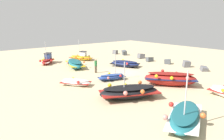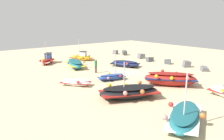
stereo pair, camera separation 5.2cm
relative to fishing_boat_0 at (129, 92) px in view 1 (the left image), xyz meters
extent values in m
plane|color=#C6B289|center=(-6.74, 5.61, -0.55)|extent=(59.86, 59.86, 0.00)
ellipsoid|color=black|center=(0.00, 0.00, -0.05)|extent=(4.03, 5.40, 1.08)
cube|color=maroon|center=(0.00, 0.00, 0.00)|extent=(3.99, 5.24, 0.16)
ellipsoid|color=black|center=(0.00, 0.00, 0.37)|extent=(3.52, 4.74, 0.23)
cylinder|color=#B7B7BC|center=(-0.19, -0.40, 1.50)|extent=(0.08, 0.08, 2.10)
sphere|color=yellow|center=(-1.65, -0.76, 0.30)|extent=(0.35, 0.35, 0.35)
sphere|color=#EA7F75|center=(0.77, -1.13, 0.34)|extent=(0.35, 0.35, 0.35)
sphere|color=yellow|center=(-1.06, 0.50, 0.22)|extent=(0.35, 0.35, 0.35)
sphere|color=orange|center=(1.37, 0.13, 0.35)|extent=(0.35, 0.35, 0.35)
sphere|color=orange|center=(-0.47, 1.76, 0.36)|extent=(0.35, 0.35, 0.35)
ellipsoid|color=navy|center=(-9.20, 7.94, -0.18)|extent=(4.44, 3.29, 0.83)
cube|color=black|center=(-9.20, 7.94, -0.14)|extent=(4.30, 3.25, 0.15)
ellipsoid|color=#151E45|center=(-9.20, 7.94, 0.13)|extent=(3.89, 2.87, 0.19)
sphere|color=red|center=(-8.15, 7.37, 0.11)|extent=(0.28, 0.28, 0.28)
sphere|color=yellow|center=(-10.26, 8.52, 0.14)|extent=(0.28, 0.28, 0.28)
ellipsoid|color=#1E6670|center=(-13.16, 2.29, -0.09)|extent=(5.18, 3.17, 0.97)
cube|color=gold|center=(-13.16, 2.29, -0.04)|extent=(5.01, 3.16, 0.12)
ellipsoid|color=#1A565F|center=(-13.16, 2.29, 0.30)|extent=(4.56, 2.77, 0.19)
sphere|color=orange|center=(-13.95, 3.58, 0.26)|extent=(0.28, 0.28, 0.28)
sphere|color=#EA7F75|center=(-13.46, 1.34, 0.15)|extent=(0.28, 0.28, 0.28)
sphere|color=orange|center=(-11.78, 2.91, 0.32)|extent=(0.28, 0.28, 0.28)
sphere|color=red|center=(4.43, 7.31, 0.08)|extent=(0.28, 0.28, 0.28)
sphere|color=yellow|center=(4.98, 5.74, 0.21)|extent=(0.28, 0.28, 0.28)
ellipsoid|color=gold|center=(-17.23, 5.68, -0.19)|extent=(4.03, 3.27, 0.82)
cube|color=maroon|center=(-17.23, 5.68, -0.16)|extent=(3.90, 3.19, 0.16)
ellipsoid|color=gold|center=(-17.23, 5.68, 0.11)|extent=(3.53, 2.85, 0.20)
cube|color=white|center=(-16.87, 5.91, 0.51)|extent=(1.18, 1.18, 0.68)
cube|color=#333338|center=(-16.87, 5.91, 0.88)|extent=(1.37, 1.37, 0.06)
cylinder|color=#B7B7BC|center=(-17.50, 5.51, 1.48)|extent=(0.08, 0.08, 2.63)
sphere|color=red|center=(-18.58, 5.79, 0.01)|extent=(0.31, 0.31, 0.31)
sphere|color=orange|center=(-17.26, 4.71, 0.00)|extent=(0.31, 0.31, 0.31)
sphere|color=red|center=(-17.66, 6.37, 0.01)|extent=(0.31, 0.31, 0.31)
sphere|color=yellow|center=(-16.34, 5.29, 0.13)|extent=(0.31, 0.31, 0.31)
sphere|color=#EA7F75|center=(-16.75, 6.95, 0.04)|extent=(0.31, 0.31, 0.31)
ellipsoid|color=#2D4C9E|center=(-5.14, 2.30, -0.25)|extent=(1.95, 3.25, 0.67)
cube|color=navy|center=(-5.14, 2.30, -0.22)|extent=(1.93, 3.14, 0.12)
ellipsoid|color=navy|center=(-5.14, 2.30, 0.00)|extent=(1.69, 2.85, 0.16)
cylinder|color=#B7B7BC|center=(-5.03, 2.69, 1.38)|extent=(0.08, 0.08, 2.66)
sphere|color=red|center=(-4.29, 2.81, 0.00)|extent=(0.27, 0.27, 0.27)
sphere|color=yellow|center=(-5.80, 2.48, -0.01)|extent=(0.27, 0.27, 0.27)
sphere|color=#EA7F75|center=(-4.65, 1.44, -0.08)|extent=(0.27, 0.27, 0.27)
ellipsoid|color=maroon|center=(0.02, 5.59, 0.10)|extent=(5.17, 4.90, 1.45)
cube|color=navy|center=(0.02, 5.59, 0.16)|extent=(5.01, 4.75, 0.26)
ellipsoid|color=maroon|center=(0.02, 5.59, 0.64)|extent=(4.51, 4.25, 0.34)
sphere|color=#EA7F75|center=(1.82, 5.67, 0.58)|extent=(0.32, 0.32, 0.32)
sphere|color=red|center=(-0.20, 6.90, 0.44)|extent=(0.32, 0.32, 0.32)
sphere|color=yellow|center=(0.76, 4.74, 0.51)|extent=(0.32, 0.32, 0.32)
sphere|color=red|center=(-1.26, 5.97, 0.62)|extent=(0.32, 0.32, 0.32)
sphere|color=yellow|center=(-0.30, 3.81, 0.63)|extent=(0.32, 0.32, 0.32)
ellipsoid|color=maroon|center=(-17.95, 0.35, -0.20)|extent=(3.58, 3.24, 0.80)
cube|color=white|center=(-17.95, 0.35, -0.16)|extent=(3.47, 3.15, 0.16)
ellipsoid|color=maroon|center=(-17.95, 0.35, 0.10)|extent=(3.12, 2.82, 0.20)
cube|color=#2D4784|center=(-18.30, 0.63, 0.55)|extent=(1.36, 1.31, 0.78)
cube|color=#333338|center=(-18.30, 0.63, 0.97)|extent=(1.58, 1.52, 0.06)
cylinder|color=#B7B7BC|center=(-17.58, 0.05, 1.47)|extent=(0.08, 0.08, 2.63)
sphere|color=red|center=(-17.64, -0.86, 0.06)|extent=(0.32, 0.32, 0.32)
sphere|color=red|center=(-17.10, 0.60, -0.01)|extent=(0.32, 0.32, 0.32)
sphere|color=yellow|center=(-18.42, -0.22, 0.00)|extent=(0.32, 0.32, 0.32)
sphere|color=orange|center=(-17.88, 1.24, 0.01)|extent=(0.32, 0.32, 0.32)
sphere|color=yellow|center=(-19.19, 0.41, 0.07)|extent=(0.32, 0.32, 0.32)
ellipsoid|color=white|center=(-5.83, -1.74, -0.24)|extent=(3.12, 2.75, 0.67)
cube|color=maroon|center=(-5.83, -1.74, -0.21)|extent=(3.03, 2.68, 0.11)
ellipsoid|color=beige|center=(-5.83, -1.74, 0.01)|extent=(2.73, 2.40, 0.15)
sphere|color=yellow|center=(-6.66, -1.55, -0.08)|extent=(0.31, 0.31, 0.31)
sphere|color=red|center=(-5.00, -1.93, 0.01)|extent=(0.31, 0.31, 0.31)
ellipsoid|color=#1E6670|center=(5.38, -0.36, -0.12)|extent=(3.64, 4.88, 0.99)
cube|color=white|center=(5.38, -0.36, -0.08)|extent=(3.57, 4.73, 0.21)
ellipsoid|color=#1A565F|center=(5.38, -0.36, 0.24)|extent=(3.16, 4.28, 0.25)
cylinder|color=#B7B7BC|center=(5.65, -0.90, 1.66)|extent=(0.08, 0.08, 2.71)
sphere|color=#EA7F75|center=(4.94, -1.76, 0.14)|extent=(0.35, 0.35, 0.35)
sphere|color=orange|center=(6.30, 0.09, 0.19)|extent=(0.35, 0.35, 0.35)
sphere|color=red|center=(4.00, 0.14, 0.15)|extent=(0.35, 0.35, 0.35)
cylinder|color=brown|center=(-8.81, 2.67, -0.11)|extent=(0.14, 0.14, 0.89)
cylinder|color=brown|center=(-8.70, 2.78, -0.11)|extent=(0.14, 0.14, 0.89)
cylinder|color=#236B33|center=(-8.76, 2.72, 0.65)|extent=(0.32, 0.32, 0.63)
sphere|color=tan|center=(-8.76, 2.72, 1.08)|extent=(0.22, 0.22, 0.22)
cube|color=slate|center=(-18.49, 13.96, -0.18)|extent=(0.94, 0.89, 0.80)
cube|color=#4C5156|center=(-16.48, 14.49, -0.13)|extent=(1.29, 1.25, 1.08)
cube|color=slate|center=(-12.31, 14.52, -0.16)|extent=(1.32, 1.31, 0.97)
cube|color=#4C5156|center=(-9.51, 13.50, -0.22)|extent=(0.96, 1.19, 0.83)
cube|color=#4C5156|center=(-6.55, 14.06, -0.22)|extent=(1.21, 1.17, 0.77)
cube|color=slate|center=(-3.56, 14.30, -0.12)|extent=(1.24, 1.19, 1.02)
cube|color=slate|center=(-0.87, 13.97, -0.28)|extent=(1.25, 1.16, 0.80)
camera|label=1|loc=(11.82, -11.44, 5.78)|focal=33.52mm
camera|label=2|loc=(11.86, -11.40, 5.78)|focal=33.52mm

